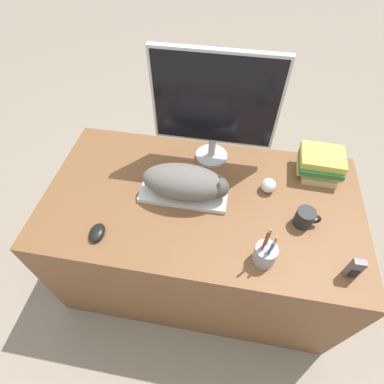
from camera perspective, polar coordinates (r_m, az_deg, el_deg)
The scene contains 11 objects.
ground_plane at distance 1.86m, azimuth -0.75°, elevation -24.81°, with size 12.00×12.00×0.00m, color gray.
desk at distance 1.67m, azimuth 1.55°, elevation -8.83°, with size 1.46×0.78×0.72m.
keyboard at distance 1.38m, azimuth -1.59°, elevation -0.33°, with size 0.40×0.15×0.02m.
cat at distance 1.31m, azimuth -1.08°, elevation 1.90°, with size 0.39×0.18×0.15m.
monitor at distance 1.35m, azimuth 4.40°, elevation 16.39°, with size 0.56×0.16×0.56m.
computer_mouse at distance 1.32m, azimuth -17.66°, elevation -7.37°, with size 0.06×0.09×0.03m.
coffee_mug at distance 1.35m, azimuth 20.73°, elevation -4.61°, with size 0.11×0.08×0.08m.
pen_cup at distance 1.20m, azimuth 13.76°, elevation -11.36°, with size 0.09×0.09×0.21m.
baseball at distance 1.43m, azimuth 14.35°, elevation 1.23°, with size 0.07×0.07×0.07m.
phone at distance 1.28m, azimuth 28.56°, elevation -12.73°, with size 0.05×0.03×0.11m.
book_stack at distance 1.56m, azimuth 23.25°, elevation 4.87°, with size 0.21×0.19×0.12m.
Camera 1 is at (0.10, -0.44, 1.81)m, focal length 28.00 mm.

